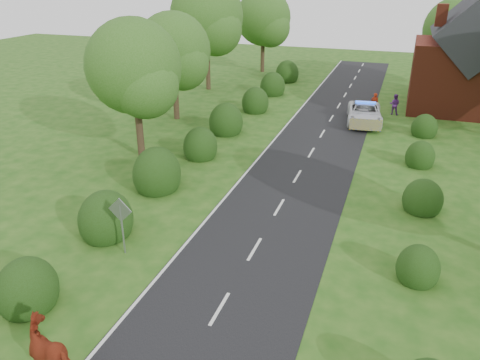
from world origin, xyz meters
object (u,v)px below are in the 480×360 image
at_px(police_van, 364,113).
at_px(pedestrian_red, 375,103).
at_px(road_sign, 121,218).
at_px(cow, 54,352).
at_px(pedestrian_purple, 395,104).

height_order(police_van, pedestrian_red, pedestrian_red).
relative_size(road_sign, cow, 1.20).
bearing_deg(pedestrian_purple, cow, 83.78).
height_order(police_van, pedestrian_purple, pedestrian_purple).
bearing_deg(pedestrian_red, police_van, 84.54).
distance_m(road_sign, pedestrian_purple, 26.61).
relative_size(cow, pedestrian_red, 1.24).
bearing_deg(pedestrian_purple, road_sign, 77.21).
relative_size(cow, pedestrian_purple, 1.26).
xyz_separation_m(road_sign, cow, (1.57, -6.12, -0.91)).
distance_m(pedestrian_red, pedestrian_purple, 1.56).
bearing_deg(cow, police_van, 173.76).
bearing_deg(pedestrian_red, cow, 82.61).
bearing_deg(cow, pedestrian_red, 173.96).
bearing_deg(pedestrian_red, road_sign, 76.42).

